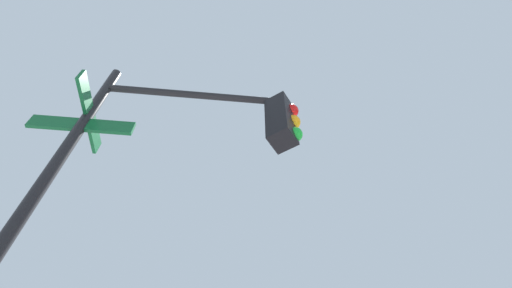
{
  "coord_description": "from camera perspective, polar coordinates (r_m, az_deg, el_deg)",
  "views": [
    {
      "loc": [
        -3.97,
        -8.21,
        1.07
      ],
      "look_at": [
        -5.29,
        -6.08,
        4.31
      ],
      "focal_mm": 25.4,
      "sensor_mm": 36.0,
      "label": 1
    }
  ],
  "objects": [
    {
      "name": "traffic_signal_near",
      "position": [
        3.77,
        -13.36,
        -1.62
      ],
      "size": [
        2.41,
        1.92,
        5.52
      ],
      "color": "black",
      "rests_on": "ground_plane"
    }
  ]
}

